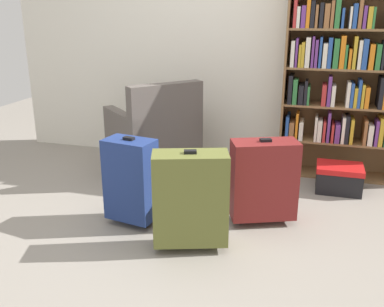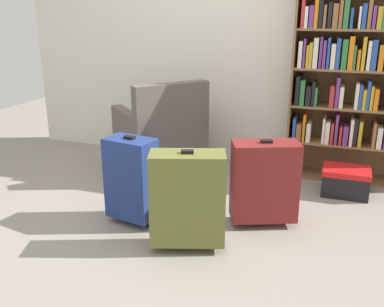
{
  "view_description": "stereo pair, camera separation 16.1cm",
  "coord_description": "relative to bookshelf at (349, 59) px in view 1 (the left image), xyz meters",
  "views": [
    {
      "loc": [
        0.81,
        -2.51,
        1.51
      ],
      "look_at": [
        0.02,
        0.26,
        0.55
      ],
      "focal_mm": 40.59,
      "sensor_mm": 36.0,
      "label": 1
    },
    {
      "loc": [
        0.97,
        -2.46,
        1.51
      ],
      "look_at": [
        0.02,
        0.26,
        0.55
      ],
      "focal_mm": 40.59,
      "sensor_mm": 36.0,
      "label": 2
    }
  ],
  "objects": [
    {
      "name": "suitcase_olive",
      "position": [
        -0.97,
        -1.65,
        -0.74
      ],
      "size": [
        0.52,
        0.36,
        0.68
      ],
      "color": "brown",
      "rests_on": "ground"
    },
    {
      "name": "suitcase_dark_red",
      "position": [
        -0.57,
        -1.16,
        -0.76
      ],
      "size": [
        0.52,
        0.38,
        0.65
      ],
      "color": "maroon",
      "rests_on": "ground"
    },
    {
      "name": "suitcase_navy_blue",
      "position": [
        -1.48,
        -1.44,
        -0.75
      ],
      "size": [
        0.38,
        0.27,
        0.67
      ],
      "color": "navy",
      "rests_on": "ground"
    },
    {
      "name": "back_wall",
      "position": [
        -1.08,
        0.22,
        0.2
      ],
      "size": [
        4.68,
        0.1,
        2.6
      ],
      "primitive_type": "cube",
      "color": "silver",
      "rests_on": "ground"
    },
    {
      "name": "storage_box",
      "position": [
        0.0,
        -0.38,
        -0.97
      ],
      "size": [
        0.39,
        0.3,
        0.23
      ],
      "color": "black",
      "rests_on": "ground"
    },
    {
      "name": "ground_plane",
      "position": [
        -1.08,
        -1.59,
        -1.1
      ],
      "size": [
        8.18,
        8.18,
        0.0
      ],
      "primitive_type": "plane",
      "color": "gray"
    },
    {
      "name": "bookshelf",
      "position": [
        0.0,
        0.0,
        0.0
      ],
      "size": [
        1.12,
        0.31,
        2.0
      ],
      "color": "brown",
      "rests_on": "ground"
    },
    {
      "name": "mug",
      "position": [
        -1.17,
        -0.41,
        -1.05
      ],
      "size": [
        0.12,
        0.08,
        0.1
      ],
      "color": "#1959A5",
      "rests_on": "ground"
    },
    {
      "name": "armchair",
      "position": [
        -1.69,
        -0.4,
        -0.78
      ],
      "size": [
        0.99,
        0.99,
        0.9
      ],
      "color": "#59514C",
      "rests_on": "ground"
    }
  ]
}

